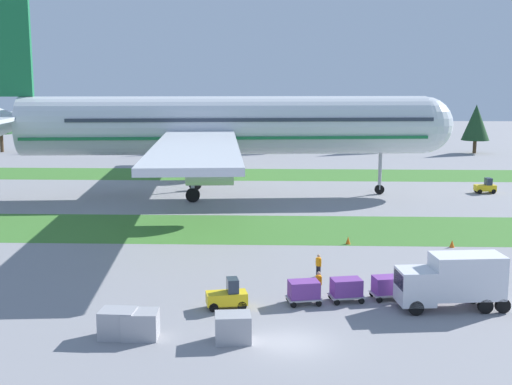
{
  "coord_description": "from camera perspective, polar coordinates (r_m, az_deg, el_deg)",
  "views": [
    {
      "loc": [
        -0.73,
        -36.23,
        14.67
      ],
      "look_at": [
        -3.01,
        26.84,
        4.0
      ],
      "focal_mm": 47.72,
      "sensor_mm": 36.0,
      "label": 1
    }
  ],
  "objects": [
    {
      "name": "cargo_dolly_second",
      "position": [
        45.85,
        7.58,
        -7.94
      ],
      "size": [
        2.46,
        1.92,
        1.55
      ],
      "rotation": [
        0.0,
        0.0,
        1.78
      ],
      "color": "#A3A3A8",
      "rests_on": "ground"
    },
    {
      "name": "pushback_tractor",
      "position": [
        92.3,
        18.7,
        0.45
      ],
      "size": [
        2.71,
        1.53,
        1.97
      ],
      "rotation": [
        0.0,
        0.0,
        1.66
      ],
      "color": "yellow",
      "rests_on": "ground"
    },
    {
      "name": "taxiway_marker_1",
      "position": [
        62.11,
        16.11,
        -4.14
      ],
      "size": [
        0.44,
        0.44,
        0.66
      ],
      "primitive_type": "cone",
      "color": "orange",
      "rests_on": "ground"
    },
    {
      "name": "grass_strip_near",
      "position": [
        66.86,
        2.65,
        -3.09
      ],
      "size": [
        320.0,
        13.05,
        0.01
      ],
      "primitive_type": "cube",
      "color": "#3D752D",
      "rests_on": "ground"
    },
    {
      "name": "cargo_dolly_lead",
      "position": [
        45.09,
        4.03,
        -8.18
      ],
      "size": [
        2.46,
        1.92,
        1.55
      ],
      "rotation": [
        0.0,
        0.0,
        1.78
      ],
      "color": "#A3A3A8",
      "rests_on": "ground"
    },
    {
      "name": "baggage_tug",
      "position": [
        44.23,
        -2.38,
        -8.67
      ],
      "size": [
        2.81,
        1.81,
        1.97
      ],
      "rotation": [
        0.0,
        0.0,
        1.78
      ],
      "color": "yellow",
      "rests_on": "ground"
    },
    {
      "name": "uld_container_2",
      "position": [
        38.96,
        -1.95,
        -11.26
      ],
      "size": [
        2.17,
        1.82,
        1.6
      ],
      "primitive_type": "cube",
      "rotation": [
        0.0,
        0.0,
        0.12
      ],
      "color": "#A3A3A8",
      "rests_on": "ground"
    },
    {
      "name": "catering_truck",
      "position": [
        45.5,
        16.17,
        -7.02
      ],
      "size": [
        7.17,
        3.06,
        3.58
      ],
      "rotation": [
        0.0,
        0.0,
        1.68
      ],
      "color": "silver",
      "rests_on": "ground"
    },
    {
      "name": "cargo_dolly_third",
      "position": [
        46.78,
        11.0,
        -7.68
      ],
      "size": [
        2.46,
        1.92,
        1.55
      ],
      "rotation": [
        0.0,
        0.0,
        1.78
      ],
      "color": "#A3A3A8",
      "rests_on": "ground"
    },
    {
      "name": "grass_strip_far",
      "position": [
        104.37,
        2.45,
        1.51
      ],
      "size": [
        320.0,
        13.05,
        0.01
      ],
      "primitive_type": "cube",
      "color": "#3D752D",
      "rests_on": "ground"
    },
    {
      "name": "distant_tree_line",
      "position": [
        136.03,
        4.35,
        6.14
      ],
      "size": [
        157.58,
        8.73,
        11.3
      ],
      "color": "#4C3823",
      "rests_on": "ground"
    },
    {
      "name": "airliner",
      "position": [
        84.75,
        -3.55,
        5.64
      ],
      "size": [
        60.4,
        74.79,
        24.67
      ],
      "rotation": [
        0.0,
        0.0,
        -1.48
      ],
      "color": "silver",
      "rests_on": "ground"
    },
    {
      "name": "uld_container_0",
      "position": [
        40.29,
        -11.49,
        -10.71
      ],
      "size": [
        2.08,
        1.69,
        1.64
      ],
      "primitive_type": "cube",
      "rotation": [
        0.0,
        0.0,
        -0.05
      ],
      "color": "#A3A3A8",
      "rests_on": "ground"
    },
    {
      "name": "ground_crew_marshaller",
      "position": [
        46.66,
        5.27,
        -7.55
      ],
      "size": [
        0.42,
        0.43,
        1.74
      ],
      "rotation": [
        0.0,
        0.0,
        2.34
      ],
      "color": "black",
      "rests_on": "ground"
    },
    {
      "name": "ground_plane",
      "position": [
        39.09,
        3.06,
        -12.46
      ],
      "size": [
        400.0,
        400.0,
        0.0
      ],
      "primitive_type": "plane",
      "color": "gray"
    },
    {
      "name": "cargo_dolly_fourth",
      "position": [
        47.86,
        14.28,
        -7.4
      ],
      "size": [
        2.46,
        1.92,
        1.55
      ],
      "rotation": [
        0.0,
        0.0,
        1.78
      ],
      "color": "#A3A3A8",
      "rests_on": "ground"
    },
    {
      "name": "taxiway_marker_0",
      "position": [
        61.39,
        7.73,
        -3.99
      ],
      "size": [
        0.44,
        0.44,
        0.68
      ],
      "primitive_type": "cone",
      "color": "orange",
      "rests_on": "ground"
    },
    {
      "name": "ground_crew_loader",
      "position": [
        51.05,
        5.26,
        -6.04
      ],
      "size": [
        0.42,
        0.43,
        1.74
      ],
      "rotation": [
        0.0,
        0.0,
        5.47
      ],
      "color": "black",
      "rests_on": "ground"
    },
    {
      "name": "uld_container_1",
      "position": [
        39.98,
        -9.66,
        -10.86
      ],
      "size": [
        2.06,
        1.68,
        1.58
      ],
      "primitive_type": "cube",
      "rotation": [
        0.0,
        0.0,
        0.04
      ],
      "color": "#A3A3A8",
      "rests_on": "ground"
    }
  ]
}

